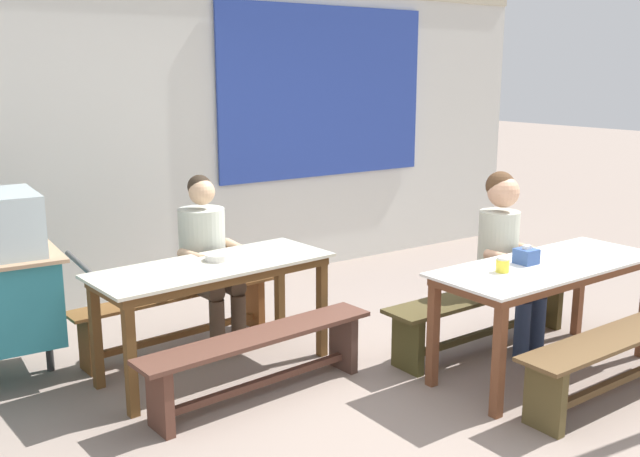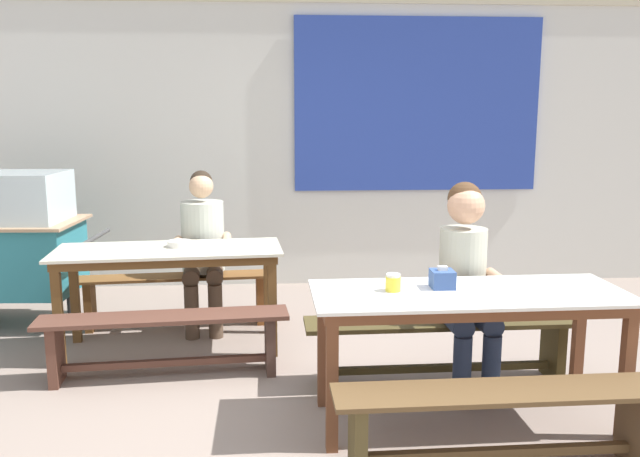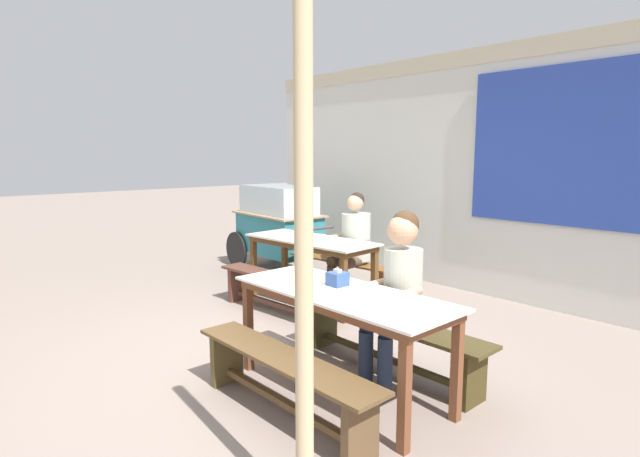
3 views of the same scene
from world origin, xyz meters
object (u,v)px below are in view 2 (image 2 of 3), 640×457
(bench_far_back, at_px, (176,293))
(bench_near_back, at_px, (441,339))
(bench_near_front, at_px, (499,417))
(soup_bowl, at_px, (179,244))
(dining_table_far, at_px, (169,260))
(tissue_box, at_px, (442,279))
(condiment_jar, at_px, (393,283))
(person_center_facing, at_px, (203,242))
(dining_table_near, at_px, (469,305))
(bench_far_front, at_px, (165,335))
(person_right_near_table, at_px, (466,272))

(bench_far_back, relative_size, bench_near_back, 0.92)
(bench_near_front, relative_size, soup_bowl, 9.31)
(dining_table_far, distance_m, tissue_box, 2.07)
(dining_table_far, xyz_separation_m, bench_near_back, (1.82, -0.73, -0.38))
(bench_near_back, xyz_separation_m, condiment_jar, (-0.40, -0.50, 0.51))
(bench_near_front, bearing_deg, bench_far_back, 129.06)
(soup_bowl, bearing_deg, person_center_facing, 74.39)
(dining_table_near, xyz_separation_m, soup_bowl, (-1.76, 1.32, 0.10))
(dining_table_far, height_order, condiment_jar, condiment_jar)
(dining_table_near, xyz_separation_m, bench_far_front, (-1.78, 0.73, -0.39))
(person_center_facing, bearing_deg, bench_far_back, 170.37)
(bench_near_front, xyz_separation_m, person_center_facing, (-1.65, 2.28, 0.43))
(bench_far_back, distance_m, person_right_near_table, 2.43)
(person_right_near_table, bearing_deg, bench_near_back, 155.20)
(bench_near_front, xyz_separation_m, soup_bowl, (-1.77, 1.85, 0.50))
(person_right_near_table, bearing_deg, tissue_box, -122.48)
(bench_near_front, bearing_deg, tissue_box, 102.97)
(dining_table_far, bearing_deg, bench_far_back, 94.69)
(dining_table_near, xyz_separation_m, tissue_box, (-0.13, 0.08, 0.13))
(bench_far_back, relative_size, soup_bowl, 9.28)
(tissue_box, relative_size, condiment_jar, 1.34)
(dining_table_near, bearing_deg, bench_near_front, -88.86)
(person_right_near_table, relative_size, tissue_box, 10.01)
(dining_table_far, bearing_deg, bench_near_back, -21.90)
(person_right_near_table, bearing_deg, person_center_facing, 143.96)
(bench_near_back, height_order, tissue_box, tissue_box)
(bench_far_front, bearing_deg, condiment_jar, -27.03)
(bench_far_back, bearing_deg, bench_near_front, -50.94)
(person_right_near_table, height_order, person_center_facing, person_right_near_table)
(bench_far_front, height_order, person_right_near_table, person_right_near_table)
(dining_table_near, bearing_deg, dining_table_far, 145.40)
(bench_near_back, distance_m, condiment_jar, 0.82)
(bench_far_back, distance_m, bench_near_front, 2.99)
(dining_table_near, distance_m, bench_far_front, 1.97)
(bench_far_front, height_order, tissue_box, tissue_box)
(dining_table_near, distance_m, person_right_near_table, 0.49)
(bench_far_front, xyz_separation_m, person_center_facing, (0.14, 1.02, 0.42))
(bench_far_front, bearing_deg, soup_bowl, 87.59)
(bench_far_front, bearing_deg, tissue_box, -21.49)
(condiment_jar, bearing_deg, tissue_box, 9.58)
(bench_near_back, height_order, person_right_near_table, person_right_near_table)
(bench_far_front, distance_m, person_center_facing, 1.11)
(bench_near_back, bearing_deg, tissue_box, -104.92)
(bench_near_back, bearing_deg, person_right_near_table, -24.80)
(bench_near_back, bearing_deg, dining_table_far, 158.10)
(bench_far_front, relative_size, bench_near_back, 0.93)
(bench_near_back, bearing_deg, bench_near_front, -88.86)
(person_right_near_table, relative_size, person_center_facing, 1.02)
(bench_far_back, bearing_deg, dining_table_near, -43.72)
(bench_near_front, distance_m, tissue_box, 0.82)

